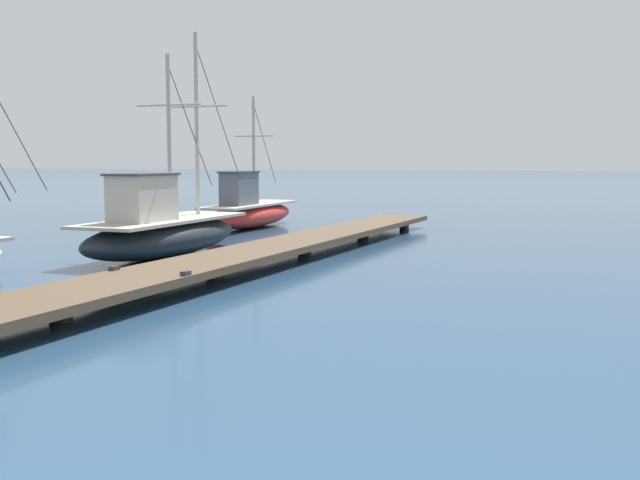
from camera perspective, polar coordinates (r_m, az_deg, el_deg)
floating_dock at (r=18.01m, az=-4.26°, el=-0.78°), size 3.14×23.34×0.53m
fishing_boat_0 at (r=19.91m, az=-12.00°, el=0.69°), size 2.21×7.68×6.07m
fishing_boat_2 at (r=28.15m, az=-5.44°, el=2.23°), size 1.82×6.55×4.93m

